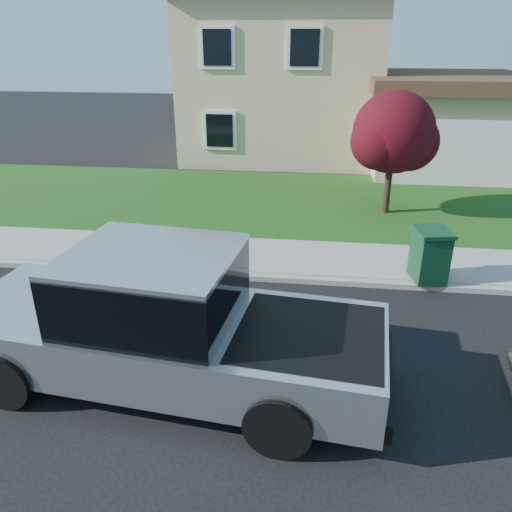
{
  "coord_description": "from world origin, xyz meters",
  "views": [
    {
      "loc": [
        1.64,
        -7.06,
        5.06
      ],
      "look_at": [
        0.58,
        1.52,
        1.2
      ],
      "focal_mm": 35.0,
      "sensor_mm": 36.0,
      "label": 1
    }
  ],
  "objects_px": {
    "pickup_truck": "(165,325)",
    "woman": "(151,286)",
    "trash_bin": "(430,255)",
    "ornamental_tree": "(395,136)"
  },
  "relations": [
    {
      "from": "pickup_truck",
      "to": "woman",
      "type": "height_order",
      "value": "pickup_truck"
    },
    {
      "from": "pickup_truck",
      "to": "trash_bin",
      "type": "bearing_deg",
      "value": 46.06
    },
    {
      "from": "ornamental_tree",
      "to": "pickup_truck",
      "type": "bearing_deg",
      "value": -116.97
    },
    {
      "from": "pickup_truck",
      "to": "ornamental_tree",
      "type": "height_order",
      "value": "ornamental_tree"
    },
    {
      "from": "woman",
      "to": "trash_bin",
      "type": "relative_size",
      "value": 1.5
    },
    {
      "from": "pickup_truck",
      "to": "trash_bin",
      "type": "xyz_separation_m",
      "value": [
        4.68,
        3.9,
        -0.3
      ]
    },
    {
      "from": "pickup_truck",
      "to": "woman",
      "type": "xyz_separation_m",
      "value": [
        -0.75,
        1.6,
        -0.21
      ]
    },
    {
      "from": "woman",
      "to": "trash_bin",
      "type": "bearing_deg",
      "value": -141.05
    },
    {
      "from": "woman",
      "to": "trash_bin",
      "type": "xyz_separation_m",
      "value": [
        5.43,
        2.3,
        -0.08
      ]
    },
    {
      "from": "pickup_truck",
      "to": "woman",
      "type": "bearing_deg",
      "value": 121.46
    }
  ]
}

